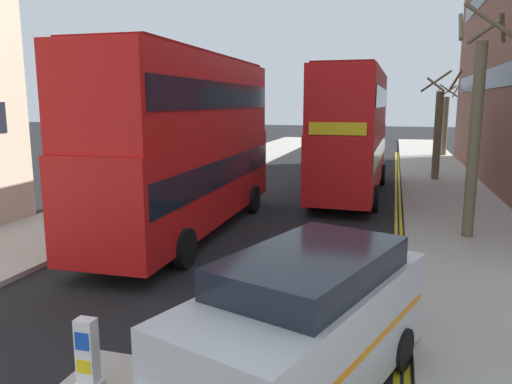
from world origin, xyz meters
TOP-DOWN VIEW (x-y plane):
  - sidewalk_right at (6.50, 16.00)m, footprint 4.00×80.00m
  - sidewalk_left at (-6.50, 16.00)m, footprint 4.00×80.00m
  - kerb_line_outer at (4.40, 14.00)m, footprint 0.10×56.00m
  - kerb_line_inner at (4.24, 14.00)m, footprint 0.10×56.00m
  - keep_left_bollard at (0.00, 3.96)m, footprint 0.36×0.28m
  - double_decker_bus_away at (-2.29, 12.89)m, footprint 2.91×10.84m
  - double_decker_bus_oncoming at (2.21, 21.02)m, footprint 2.93×10.85m
  - taxi_minivan at (2.92, 4.81)m, footprint 3.35×5.16m
  - street_tree_near at (6.24, 26.15)m, footprint 1.96×1.75m
  - street_tree_far at (7.78, 39.23)m, footprint 1.57×1.56m
  - street_tree_distant at (6.33, 14.24)m, footprint 1.43×1.43m

SIDE VIEW (x-z plane):
  - kerb_line_outer at x=4.40m, z-range 0.00..0.01m
  - kerb_line_inner at x=4.24m, z-range 0.00..0.01m
  - sidewalk_right at x=6.50m, z-range 0.00..0.14m
  - sidewalk_left at x=-6.50m, z-range 0.00..0.14m
  - keep_left_bollard at x=0.00m, z-range 0.05..1.16m
  - taxi_minivan at x=2.92m, z-range 0.01..2.13m
  - street_tree_far at x=7.78m, z-range -0.08..5.36m
  - street_tree_near at x=6.24m, z-range -0.18..5.57m
  - double_decker_bus_away at x=-2.29m, z-range 0.21..5.85m
  - double_decker_bus_oncoming at x=2.21m, z-range 0.21..5.85m
  - street_tree_distant at x=6.33m, z-range 0.00..6.76m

